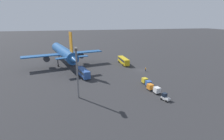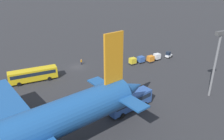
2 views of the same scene
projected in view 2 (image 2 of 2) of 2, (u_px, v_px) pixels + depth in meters
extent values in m
plane|color=#2D2D30|center=(77.00, 67.00, 64.87)|extent=(600.00, 600.00, 0.00)
cylinder|color=#1E5193|center=(13.00, 137.00, 27.00)|extent=(36.05, 13.31, 5.09)
cone|color=#1E5193|center=(128.00, 89.00, 38.26)|extent=(7.51, 6.00, 4.58)
cube|color=#1E5193|center=(5.00, 101.00, 35.97)|extent=(8.38, 17.12, 0.44)
cube|color=orange|center=(114.00, 58.00, 33.70)|extent=(3.57, 1.19, 8.15)
cube|color=#1E5193|center=(115.00, 92.00, 36.34)|extent=(5.53, 13.46, 0.28)
cylinder|color=#38383D|center=(4.00, 119.00, 34.24)|extent=(4.84, 3.73, 2.80)
cube|color=gold|center=(33.00, 75.00, 55.43)|extent=(11.85, 2.63, 2.82)
cube|color=#192333|center=(33.00, 73.00, 55.23)|extent=(10.90, 2.66, 0.90)
cylinder|color=black|center=(19.00, 84.00, 53.40)|extent=(1.00, 0.30, 1.00)
cylinder|color=black|center=(18.00, 80.00, 55.65)|extent=(1.00, 0.30, 1.00)
cylinder|color=black|center=(50.00, 79.00, 56.30)|extent=(1.00, 0.30, 1.00)
cylinder|color=black|center=(48.00, 75.00, 58.54)|extent=(1.00, 0.30, 1.00)
cube|color=#2D5199|center=(130.00, 101.00, 43.70)|extent=(10.47, 4.86, 2.82)
cube|color=#192333|center=(130.00, 99.00, 43.51)|extent=(9.69, 4.71, 0.90)
cylinder|color=black|center=(123.00, 116.00, 41.47)|extent=(1.04, 0.52, 1.00)
cylinder|color=black|center=(114.00, 109.00, 43.39)|extent=(1.04, 0.52, 1.00)
cylinder|color=black|center=(145.00, 104.00, 45.10)|extent=(1.04, 0.52, 1.00)
cylinder|color=black|center=(136.00, 99.00, 47.02)|extent=(1.04, 0.52, 1.00)
cube|color=white|center=(169.00, 56.00, 72.04)|extent=(2.70, 2.06, 0.70)
cube|color=#192333|center=(168.00, 53.00, 71.40)|extent=(1.42, 1.48, 1.10)
cylinder|color=black|center=(169.00, 58.00, 71.18)|extent=(0.64, 0.42, 0.60)
cylinder|color=black|center=(165.00, 57.00, 72.07)|extent=(0.64, 0.42, 0.60)
cylinder|color=black|center=(172.00, 56.00, 72.29)|extent=(0.64, 0.42, 0.60)
cylinder|color=black|center=(168.00, 56.00, 73.18)|extent=(0.64, 0.42, 0.60)
cylinder|color=#1E1E2D|center=(81.00, 63.00, 66.44)|extent=(0.32, 0.32, 0.85)
cylinder|color=orange|center=(81.00, 61.00, 66.14)|extent=(0.38, 0.38, 0.65)
sphere|color=tan|center=(81.00, 60.00, 65.96)|extent=(0.24, 0.24, 0.24)
cube|color=#38383D|center=(157.00, 59.00, 70.09)|extent=(2.17, 1.89, 0.10)
cube|color=silver|center=(157.00, 56.00, 69.75)|extent=(2.06, 1.80, 1.60)
cylinder|color=black|center=(156.00, 60.00, 69.32)|extent=(0.37, 0.16, 0.36)
cylinder|color=black|center=(153.00, 59.00, 70.31)|extent=(0.37, 0.16, 0.36)
cylinder|color=black|center=(160.00, 60.00, 70.05)|extent=(0.37, 0.16, 0.36)
cylinder|color=black|center=(157.00, 58.00, 71.05)|extent=(0.37, 0.16, 0.36)
cube|color=#38383D|center=(150.00, 61.00, 68.23)|extent=(2.17, 1.89, 0.10)
cube|color=orange|center=(151.00, 58.00, 67.89)|extent=(2.06, 1.80, 1.60)
cylinder|color=black|center=(150.00, 63.00, 67.45)|extent=(0.37, 0.16, 0.36)
cylinder|color=black|center=(147.00, 61.00, 68.45)|extent=(0.37, 0.16, 0.36)
cylinder|color=black|center=(154.00, 62.00, 68.19)|extent=(0.37, 0.16, 0.36)
cylinder|color=black|center=(151.00, 61.00, 69.18)|extent=(0.37, 0.16, 0.36)
cube|color=#38383D|center=(141.00, 62.00, 67.72)|extent=(2.17, 1.89, 0.10)
cube|color=#33569E|center=(141.00, 59.00, 67.38)|extent=(2.06, 1.80, 1.60)
cylinder|color=black|center=(140.00, 63.00, 66.95)|extent=(0.37, 0.16, 0.36)
cylinder|color=black|center=(138.00, 62.00, 67.95)|extent=(0.37, 0.16, 0.36)
cylinder|color=black|center=(144.00, 62.00, 67.68)|extent=(0.37, 0.16, 0.36)
cylinder|color=black|center=(141.00, 61.00, 68.68)|extent=(0.37, 0.16, 0.36)
cube|color=#38383D|center=(133.00, 63.00, 66.49)|extent=(2.17, 1.89, 0.10)
cube|color=gold|center=(133.00, 61.00, 66.15)|extent=(2.06, 1.80, 1.60)
cylinder|color=black|center=(132.00, 65.00, 65.72)|extent=(0.37, 0.16, 0.36)
cylinder|color=black|center=(129.00, 64.00, 66.71)|extent=(0.37, 0.16, 0.36)
cylinder|color=black|center=(136.00, 64.00, 66.45)|extent=(0.37, 0.16, 0.36)
cylinder|color=black|center=(133.00, 63.00, 67.45)|extent=(0.37, 0.16, 0.36)
cylinder|color=slate|center=(214.00, 67.00, 46.68)|extent=(0.50, 0.50, 14.00)
cube|color=#4C4C4C|center=(221.00, 33.00, 43.73)|extent=(2.80, 0.70, 0.80)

